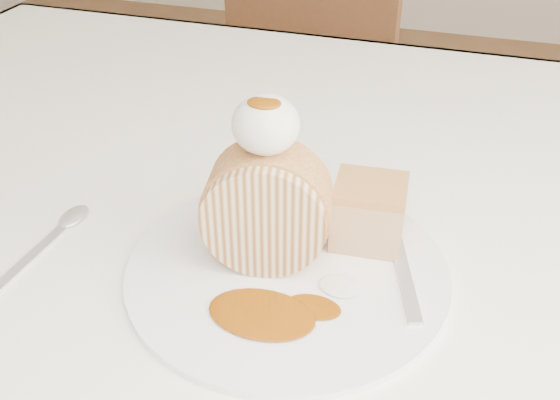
% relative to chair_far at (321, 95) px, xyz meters
% --- Properties ---
extents(table, '(1.40, 0.90, 0.75)m').
position_rel_chair_far_xyz_m(table, '(0.17, -0.81, 0.19)').
color(table, white).
rests_on(table, ground).
extents(chair_far, '(0.43, 0.43, 0.83)m').
position_rel_chair_far_xyz_m(chair_far, '(0.00, 0.00, 0.00)').
color(chair_far, brown).
rests_on(chair_far, ground).
extents(plate, '(0.31, 0.31, 0.01)m').
position_rel_chair_far_xyz_m(plate, '(0.21, -0.97, 0.28)').
color(plate, white).
rests_on(plate, table).
extents(roulade_slice, '(0.12, 0.08, 0.11)m').
position_rel_chair_far_xyz_m(roulade_slice, '(0.19, -0.97, 0.34)').
color(roulade_slice, beige).
rests_on(roulade_slice, plate).
extents(cake_chunk, '(0.07, 0.06, 0.05)m').
position_rel_chair_far_xyz_m(cake_chunk, '(0.27, -0.91, 0.31)').
color(cake_chunk, tan).
rests_on(cake_chunk, plate).
extents(whipped_cream, '(0.06, 0.06, 0.05)m').
position_rel_chair_far_xyz_m(whipped_cream, '(0.19, -0.96, 0.42)').
color(whipped_cream, white).
rests_on(whipped_cream, roulade_slice).
extents(caramel_drizzle, '(0.03, 0.02, 0.01)m').
position_rel_chair_far_xyz_m(caramel_drizzle, '(0.19, -0.97, 0.44)').
color(caramel_drizzle, '#733704').
rests_on(caramel_drizzle, whipped_cream).
extents(caramel_pool, '(0.09, 0.07, 0.00)m').
position_rel_chair_far_xyz_m(caramel_pool, '(0.21, -1.04, 0.29)').
color(caramel_pool, '#733704').
rests_on(caramel_pool, plate).
extents(fork, '(0.07, 0.17, 0.00)m').
position_rel_chair_far_xyz_m(fork, '(0.31, -0.96, 0.29)').
color(fork, silver).
rests_on(fork, plate).
extents(spoon, '(0.03, 0.14, 0.00)m').
position_rel_chair_far_xyz_m(spoon, '(-0.02, -1.04, 0.28)').
color(spoon, silver).
rests_on(spoon, table).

